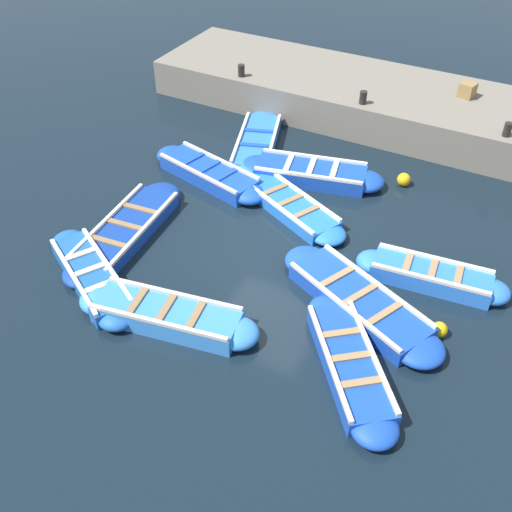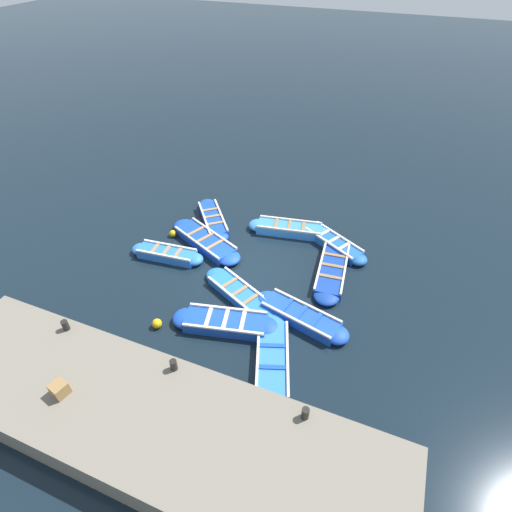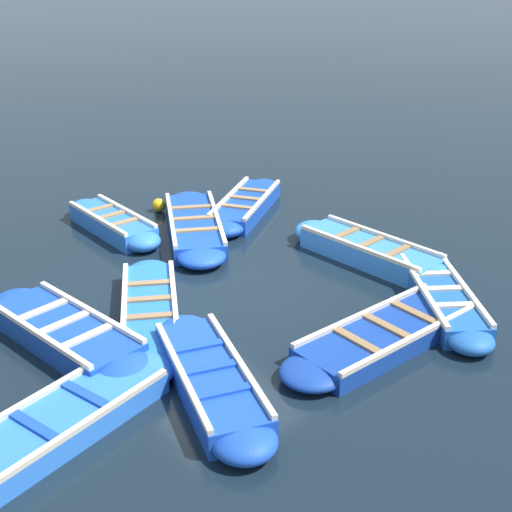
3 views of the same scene
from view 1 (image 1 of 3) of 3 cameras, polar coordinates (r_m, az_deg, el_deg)
name	(u,v)px [view 1 (image 1 of 3)]	position (r m, az deg, el deg)	size (l,w,h in m)	color
ground_plane	(270,244)	(13.29, 1.30, 1.13)	(120.00, 120.00, 0.00)	black
boat_near_quay	(209,174)	(15.36, -4.49, 7.84)	(1.63, 3.68, 0.43)	#1947B7
boat_broadside	(91,276)	(12.68, -15.42, -1.87)	(2.33, 3.36, 0.40)	#1E59AD
boat_centre	(431,276)	(12.71, 16.34, -1.86)	(1.03, 3.18, 0.44)	blue
boat_alongside	(290,206)	(14.24, 3.23, 4.81)	(2.26, 3.56, 0.35)	blue
boat_mid_row	(311,173)	(15.38, 5.23, 7.85)	(1.75, 3.83, 0.44)	#1947B7
boat_stern_in	(167,316)	(11.50, -8.48, -5.66)	(1.44, 3.74, 0.46)	#3884E0
boat_end_of_row	(126,230)	(13.76, -12.28, 2.41)	(4.15, 1.36, 0.36)	navy
boat_tucked	(359,301)	(11.86, 9.76, -4.27)	(2.51, 4.04, 0.41)	#1947B7
boat_drifting	(257,143)	(16.71, 0.07, 10.70)	(3.87, 2.12, 0.37)	blue
boat_outer_right	(349,363)	(10.76, 8.89, -10.08)	(3.20, 2.79, 0.41)	#1947B7
quay_wall	(377,101)	(18.53, 11.47, 14.27)	(3.50, 13.48, 1.03)	slate
bollard_north	(241,71)	(18.42, -1.41, 17.24)	(0.20, 0.20, 0.35)	black
bollard_mid_north	(363,98)	(17.02, 10.17, 14.64)	(0.20, 0.20, 0.35)	black
bollard_mid_south	(508,129)	(16.40, 22.83, 11.04)	(0.20, 0.20, 0.35)	black
wooden_crate	(467,90)	(18.12, 19.49, 14.68)	(0.39, 0.39, 0.39)	olive
buoy_orange_near	(439,330)	(11.71, 17.07, -6.71)	(0.30, 0.30, 0.30)	#EAB214
buoy_yellow_far	(404,180)	(15.57, 13.90, 7.09)	(0.34, 0.34, 0.34)	#EAB214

